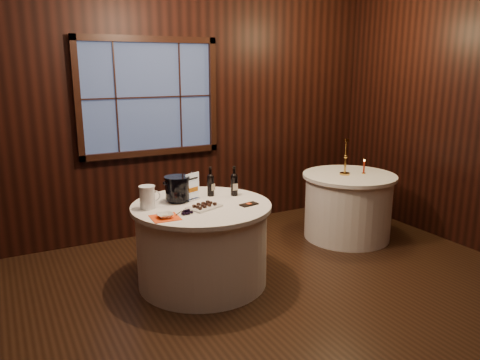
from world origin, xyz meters
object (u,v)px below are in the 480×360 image
side_table (348,206)px  chocolate_plate (204,206)px  main_table (202,243)px  sign_stand (192,191)px  grape_bunch (187,212)px  chocolate_box (249,204)px  cracker_bowl (165,215)px  brass_candlestick (345,162)px  red_candle (364,168)px  glass_pitcher (147,197)px  port_bottle_right (234,183)px  port_bottle_left (211,183)px  ice_bucket (177,188)px

side_table → chocolate_plate: size_ratio=3.17×
main_table → chocolate_plate: 0.42m
sign_stand → grape_bunch: size_ratio=1.63×
side_table → chocolate_box: chocolate_box is taller
chocolate_plate → cracker_bowl: chocolate_plate is taller
side_table → brass_candlestick: size_ratio=2.58×
cracker_bowl → red_candle: (2.59, 0.48, 0.05)m
grape_bunch → glass_pitcher: 0.41m
glass_pitcher → port_bottle_right: bearing=3.1°
side_table → chocolate_box: 1.76m
red_candle → port_bottle_left: bearing=-179.0°
side_table → chocolate_plate: chocolate_plate is taller
main_table → ice_bucket: size_ratio=5.33×
port_bottle_right → glass_pitcher: (-0.87, -0.02, -0.02)m
glass_pitcher → sign_stand: bearing=9.4°
grape_bunch → sign_stand: bearing=61.6°
main_table → chocolate_plate: chocolate_plate is taller
chocolate_plate → chocolate_box: size_ratio=2.05×
port_bottle_left → port_bottle_right: size_ratio=0.99×
side_table → chocolate_plate: bearing=-168.2°
red_candle → grape_bunch: bearing=-168.9°
sign_stand → grape_bunch: bearing=-140.6°
glass_pitcher → ice_bucket: bearing=16.0°
main_table → grape_bunch: 0.51m
main_table → glass_pitcher: size_ratio=6.21×
port_bottle_right → brass_candlestick: (1.54, 0.20, 0.03)m
cracker_bowl → ice_bucket: bearing=56.9°
main_table → red_candle: red_candle is taller
main_table → chocolate_box: size_ratio=7.71×
port_bottle_left → glass_pitcher: port_bottle_left is taller
ice_bucket → side_table: bearing=3.3°
side_table → cracker_bowl: size_ratio=7.88×
sign_stand → brass_candlestick: bearing=-17.5°
chocolate_box → cracker_bowl: 0.79m
main_table → ice_bucket: (-0.16, 0.18, 0.51)m
brass_candlestick → red_candle: 0.25m
port_bottle_left → cracker_bowl: port_bottle_left is taller
red_candle → chocolate_plate: bearing=-170.3°
port_bottle_right → main_table: bearing=-154.8°
port_bottle_right → chocolate_box: port_bottle_right is taller
port_bottle_right → brass_candlestick: bearing=15.9°
main_table → glass_pitcher: (-0.47, 0.10, 0.49)m
brass_candlestick → side_table: bearing=-17.3°
brass_candlestick → red_candle: bearing=-16.6°
chocolate_box → grape_bunch: bearing=168.3°
grape_bunch → chocolate_plate: bearing=25.3°
port_bottle_left → grape_bunch: bearing=-158.3°
chocolate_plate → brass_candlestick: 2.02m
cracker_bowl → red_candle: bearing=10.4°
chocolate_plate → chocolate_box: chocolate_plate is taller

